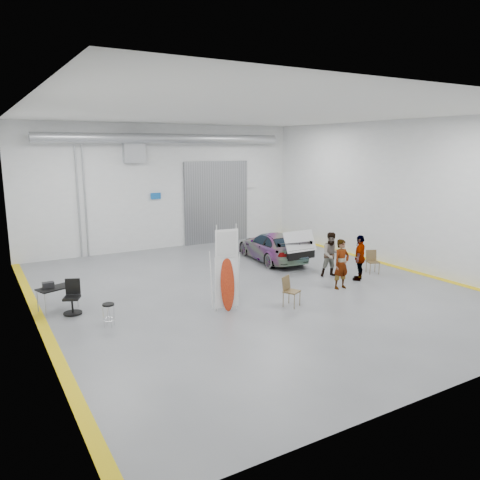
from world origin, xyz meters
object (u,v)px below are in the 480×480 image
surfboard_display (228,276)px  work_table (55,287)px  office_chair (71,299)px  person_a (341,264)px  person_b (332,255)px  folding_chair_near (291,297)px  sedan_car (272,246)px  folding_chair_far (372,266)px  shop_stool (109,315)px  person_c (360,258)px

surfboard_display → work_table: 5.30m
office_chair → person_a: bearing=10.5°
person_b → folding_chair_near: bearing=-127.9°
sedan_car → surfboard_display: 6.71m
person_b → surfboard_display: (-5.27, -1.33, 0.22)m
folding_chair_near → sedan_car: bearing=35.2°
folding_chair_far → shop_stool: (-10.50, -0.38, 0.05)m
person_a → work_table: 9.47m
surfboard_display → person_a: bearing=6.9°
sedan_car → person_c: 4.37m
folding_chair_near → office_chair: office_chair is taller
sedan_car → work_table: 9.54m
sedan_car → shop_stool: 9.30m
folding_chair_near → shop_stool: folding_chair_near is taller
person_b → office_chair: size_ratio=1.69×
person_c → folding_chair_far: size_ratio=1.90×
person_a → work_table: person_a is taller
office_chair → work_table: bearing=144.9°
sedan_car → office_chair: 9.34m
surfboard_display → office_chair: (-4.18, 2.10, -0.63)m
sedan_car → surfboard_display: (-4.79, -4.67, 0.46)m
folding_chair_far → sedan_car: bearing=141.6°
sedan_car → office_chair: sedan_car is taller
person_c → surfboard_display: (-5.86, -0.44, 0.22)m
person_a → folding_chair_far: bearing=18.9°
sedan_car → folding_chair_far: bearing=127.0°
sedan_car → folding_chair_far: sedan_car is taller
work_table → person_a: bearing=-16.7°
person_b → folding_chair_far: 1.88m
work_table → office_chair: 0.75m
folding_chair_near → shop_stool: 5.53m
office_chair → surfboard_display: bearing=-2.5°
person_b → folding_chair_near: person_b is taller
folding_chair_near → person_a: bearing=-12.5°
person_a → folding_chair_near: person_a is taller
office_chair → person_c: bearing=14.8°
person_c → person_a: bearing=-16.5°
shop_stool → work_table: size_ratio=0.53×
person_c → office_chair: (-10.04, 1.66, -0.41)m
person_b → work_table: size_ratio=1.37×
office_chair → folding_chair_far: bearing=17.9°
shop_stool → office_chair: bearing=112.8°
shop_stool → surfboard_display: bearing=-7.9°
person_b → folding_chair_near: size_ratio=1.83×
person_b → folding_chair_far: size_ratio=1.91×
person_a → person_c: bearing=18.3°
sedan_car → shop_stool: bearing=33.6°
sedan_car → folding_chair_near: 6.09m
person_b → surfboard_display: surfboard_display is taller
person_b → surfboard_display: size_ratio=0.65×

